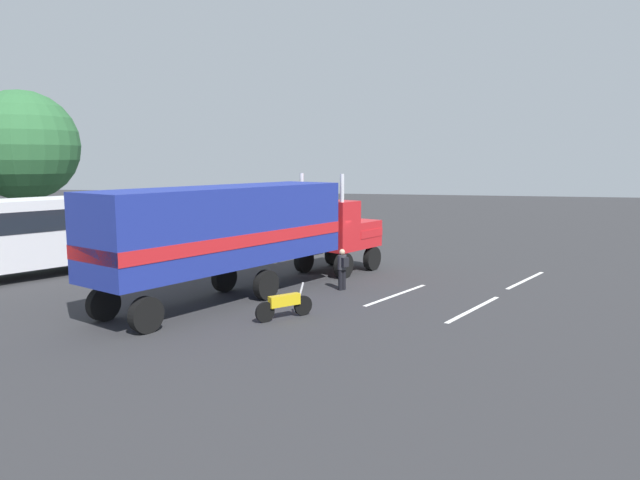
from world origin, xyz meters
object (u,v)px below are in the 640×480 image
semi_truck (246,229)px  person_bystander (342,268)px  tree_left (23,146)px  motorcycle (285,304)px

semi_truck → person_bystander: (1.63, -3.38, -1.63)m
person_bystander → tree_left: size_ratio=0.18×
semi_truck → motorcycle: bearing=-140.8°
person_bystander → tree_left: bearing=69.4°
person_bystander → tree_left: (7.77, 20.68, 4.99)m
semi_truck → motorcycle: 4.27m
motorcycle → tree_left: size_ratio=0.18×
semi_truck → tree_left: 19.98m
motorcycle → tree_left: bearing=58.0°
semi_truck → motorcycle: semi_truck is taller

